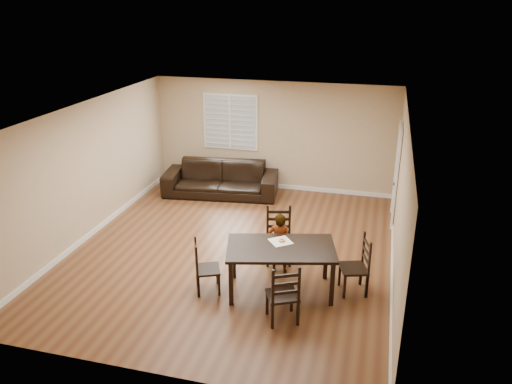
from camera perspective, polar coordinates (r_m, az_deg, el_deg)
ground at (r=9.73m, az=-2.67°, el=-6.62°), size 7.00×7.00×0.00m
room at (r=9.17m, az=-2.33°, el=3.86°), size 6.04×7.04×2.72m
dining_table at (r=8.13m, az=2.86°, el=-6.84°), size 1.93×1.37×0.82m
chair_near at (r=9.23m, az=2.59°, el=-4.98°), size 0.56×0.54×1.04m
chair_far at (r=7.50m, az=3.27°, el=-12.05°), size 0.59×0.57×0.99m
chair_left at (r=8.32m, az=-6.32°, el=-8.71°), size 0.52×0.54×0.92m
chair_right at (r=8.43m, az=11.92°, el=-8.39°), size 0.53×0.55×1.00m
child at (r=8.77m, az=2.69°, el=-5.85°), size 0.43×0.30×1.12m
napkin at (r=8.26m, az=2.83°, el=-5.65°), size 0.46×0.46×0.00m
donut at (r=8.25m, az=2.98°, el=-5.50°), size 0.11×0.11×0.04m
sofa at (r=12.23m, az=-4.06°, el=1.49°), size 2.86×1.41×0.80m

